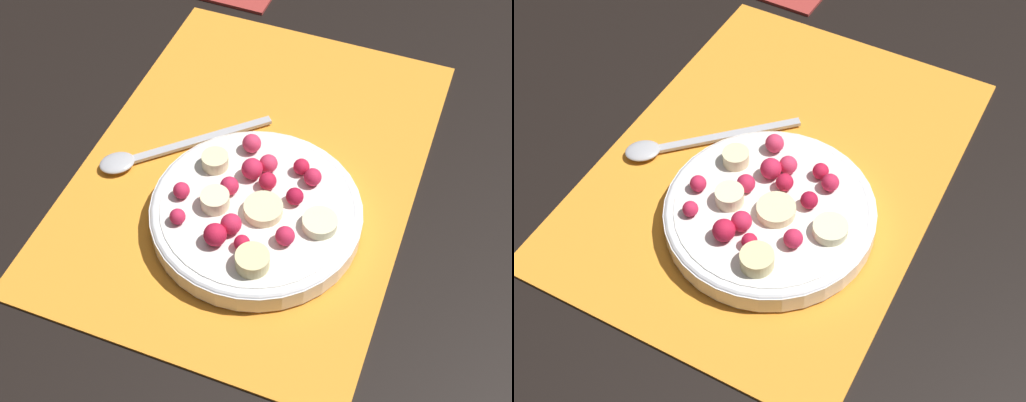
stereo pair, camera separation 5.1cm
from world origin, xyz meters
The scene contains 4 objects.
ground_plane centered at (0.00, 0.00, 0.00)m, with size 3.00×3.00×0.00m, color black.
placemat centered at (0.00, 0.00, 0.00)m, with size 0.45×0.33×0.01m.
fruit_bowl centered at (-0.07, -0.03, 0.02)m, with size 0.20×0.20×0.04m.
spoon centered at (-0.02, 0.10, 0.01)m, with size 0.14×0.15×0.01m.
Camera 1 is at (-0.45, -0.18, 0.55)m, focal length 50.00 mm.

